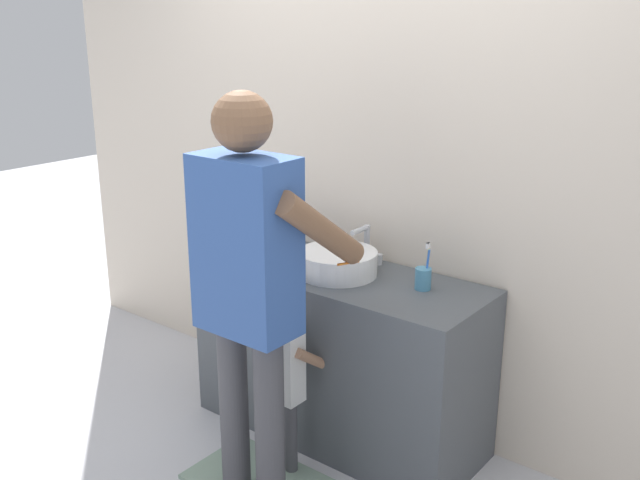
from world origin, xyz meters
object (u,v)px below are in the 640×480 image
Objects in this scene: toothbrush_cup at (423,277)px; soap_bottle at (295,243)px; adult_parent at (250,271)px; child_toddler at (284,375)px.

toothbrush_cup is 0.71m from soap_bottle.
adult_parent is (-0.35, -0.70, 0.15)m from toothbrush_cup.
soap_bottle is at bearing 124.70° from child_toddler.
child_toddler is (0.31, -0.45, -0.42)m from soap_bottle.
soap_bottle is at bearing -179.10° from toothbrush_cup.
adult_parent is at bearing -62.39° from soap_bottle.
soap_bottle is (-0.71, -0.01, 0.01)m from toothbrush_cup.
soap_bottle is 0.21× the size of child_toddler.
soap_bottle is 0.79m from adult_parent.
toothbrush_cup is 0.12× the size of adult_parent.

